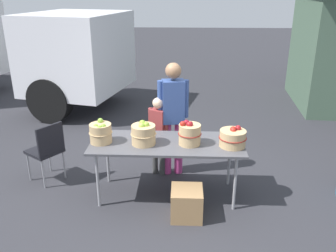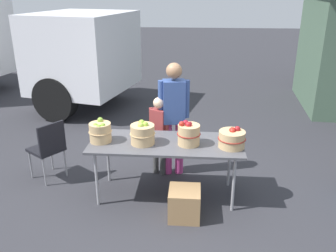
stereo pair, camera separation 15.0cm
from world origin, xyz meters
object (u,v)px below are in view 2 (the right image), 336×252
(child_customer, at_px, (159,130))
(apple_basket_green_0, at_px, (100,132))
(vendor_adult, at_px, (174,111))
(folding_chair, at_px, (49,146))
(market_table, at_px, (166,146))
(apple_basket_green_1, at_px, (143,134))
(produce_crate, at_px, (184,203))
(apple_basket_red_0, at_px, (189,134))
(apple_basket_red_1, at_px, (232,139))

(child_customer, bearing_deg, apple_basket_green_0, 66.29)
(vendor_adult, height_order, folding_chair, vendor_adult)
(market_table, height_order, child_customer, child_customer)
(apple_basket_green_1, distance_m, produce_crate, 0.97)
(market_table, distance_m, apple_basket_green_1, 0.34)
(apple_basket_red_0, relative_size, folding_chair, 0.36)
(market_table, xyz_separation_m, child_customer, (-0.15, 0.56, -0.02))
(apple_basket_green_1, height_order, vendor_adult, vendor_adult)
(apple_basket_red_0, distance_m, apple_basket_red_1, 0.52)
(apple_basket_green_1, distance_m, folding_chair, 1.46)
(produce_crate, bearing_deg, folding_chair, 158.20)
(apple_basket_green_0, height_order, apple_basket_green_1, apple_basket_green_1)
(apple_basket_green_0, relative_size, produce_crate, 0.79)
(market_table, bearing_deg, child_customer, 104.68)
(apple_basket_red_1, bearing_deg, child_customer, 145.96)
(apple_basket_green_1, xyz_separation_m, produce_crate, (0.54, -0.42, -0.70))
(child_customer, bearing_deg, folding_chair, 34.97)
(child_customer, bearing_deg, apple_basket_red_0, 149.64)
(apple_basket_red_1, relative_size, folding_chair, 0.39)
(apple_basket_green_0, height_order, produce_crate, apple_basket_green_0)
(apple_basket_red_0, distance_m, vendor_adult, 0.68)
(vendor_adult, xyz_separation_m, produce_crate, (0.20, -1.08, -0.77))
(market_table, relative_size, child_customer, 1.64)
(market_table, height_order, apple_basket_red_1, apple_basket_red_1)
(apple_basket_green_1, distance_m, apple_basket_red_1, 1.08)
(apple_basket_red_0, height_order, apple_basket_red_1, apple_basket_red_0)
(apple_basket_red_1, height_order, vendor_adult, vendor_adult)
(market_table, relative_size, apple_basket_green_1, 6.06)
(apple_basket_green_0, distance_m, apple_basket_green_1, 0.53)
(apple_basket_red_1, height_order, produce_crate, apple_basket_red_1)
(apple_basket_red_1, xyz_separation_m, produce_crate, (-0.54, -0.40, -0.68))
(market_table, height_order, folding_chair, folding_chair)
(vendor_adult, xyz_separation_m, folding_chair, (-1.71, -0.31, -0.45))
(apple_basket_green_1, relative_size, child_customer, 0.27)
(apple_basket_green_0, xyz_separation_m, produce_crate, (1.07, -0.44, -0.69))
(market_table, height_order, produce_crate, market_table)
(vendor_adult, height_order, child_customer, vendor_adult)
(apple_basket_red_1, bearing_deg, apple_basket_green_1, 179.05)
(vendor_adult, distance_m, produce_crate, 1.34)
(apple_basket_green_0, bearing_deg, child_customer, 41.80)
(market_table, height_order, vendor_adult, vendor_adult)
(apple_basket_red_0, xyz_separation_m, vendor_adult, (-0.22, 0.64, 0.07))
(apple_basket_green_1, bearing_deg, apple_basket_green_0, 177.56)
(market_table, bearing_deg, apple_basket_red_1, -5.44)
(produce_crate, bearing_deg, apple_basket_red_1, 36.39)
(apple_basket_green_1, xyz_separation_m, apple_basket_red_0, (0.56, 0.02, 0.01))
(apple_basket_green_1, relative_size, apple_basket_red_1, 0.93)
(child_customer, bearing_deg, apple_basket_green_1, 102.15)
(apple_basket_red_1, distance_m, folding_chair, 2.50)
(apple_basket_green_0, relative_size, child_customer, 0.25)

